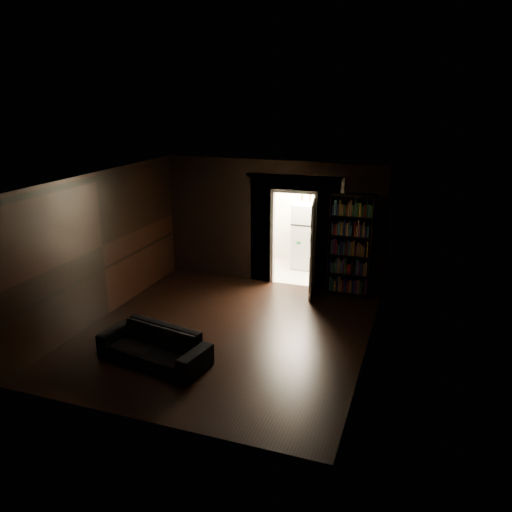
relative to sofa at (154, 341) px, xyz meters
The scene contains 9 objects.
ground 1.53m from the sofa, 61.33° to the left, with size 5.50×5.50×0.00m, color black.
room_walls 2.81m from the sofa, 73.51° to the left, with size 5.02×5.61×2.84m.
kitchen_alcove 5.38m from the sofa, 76.81° to the left, with size 2.20×1.80×2.60m.
sofa is the anchor object (origin of this frame).
bookshelf 4.69m from the sofa, 57.26° to the left, with size 0.90×0.32×2.20m, color black.
refrigerator 5.50m from the sofa, 76.60° to the left, with size 0.74×0.68×1.65m, color silver.
door 4.07m from the sofa, 64.13° to the left, with size 0.85×0.05×2.05m, color silver.
figurine 4.96m from the sofa, 59.89° to the left, with size 0.10×0.10×0.31m, color white.
bottles 5.69m from the sofa, 76.68° to the left, with size 0.62×0.08×0.25m, color black.
Camera 1 is at (3.22, -7.58, 4.15)m, focal length 35.00 mm.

